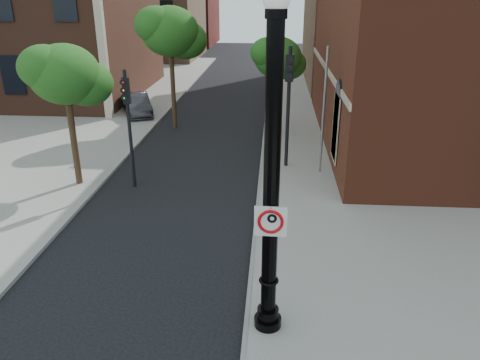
# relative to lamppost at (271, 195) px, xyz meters

# --- Properties ---
(ground) EXTENTS (120.00, 120.00, 0.00)m
(ground) POSITION_rel_lamppost_xyz_m (-2.53, 0.51, -3.28)
(ground) COLOR black
(ground) RESTS_ON ground
(sidewalk_right) EXTENTS (8.00, 60.00, 0.12)m
(sidewalk_right) POSITION_rel_lamppost_xyz_m (3.47, 10.51, -3.22)
(sidewalk_right) COLOR gray
(sidewalk_right) RESTS_ON ground
(sidewalk_left) EXTENTS (10.00, 50.00, 0.12)m
(sidewalk_left) POSITION_rel_lamppost_xyz_m (-11.53, 18.51, -3.22)
(sidewalk_left) COLOR gray
(sidewalk_left) RESTS_ON ground
(curb_edge) EXTENTS (0.10, 60.00, 0.14)m
(curb_edge) POSITION_rel_lamppost_xyz_m (-0.48, 10.51, -3.21)
(curb_edge) COLOR gray
(curb_edge) RESTS_ON ground
(bg_building_tan_a) EXTENTS (12.00, 12.00, 12.00)m
(bg_building_tan_a) POSITION_rel_lamppost_xyz_m (-14.53, 44.51, 2.72)
(bg_building_tan_a) COLOR #8E6B4D
(bg_building_tan_a) RESTS_ON ground
(bg_building_red) EXTENTS (12.00, 12.00, 10.00)m
(bg_building_red) POSITION_rel_lamppost_xyz_m (-14.53, 58.51, 1.72)
(bg_building_red) COLOR maroon
(bg_building_red) RESTS_ON ground
(lamppost) EXTENTS (0.60, 0.60, 7.10)m
(lamppost) POSITION_rel_lamppost_xyz_m (0.00, 0.00, 0.00)
(lamppost) COLOR black
(lamppost) RESTS_ON ground
(no_parking_sign) EXTENTS (0.65, 0.07, 0.65)m
(no_parking_sign) POSITION_rel_lamppost_xyz_m (0.01, -0.18, -0.49)
(no_parking_sign) COLOR white
(no_parking_sign) RESTS_ON ground
(parked_car) EXTENTS (2.85, 4.19, 1.31)m
(parked_car) POSITION_rel_lamppost_xyz_m (-8.19, 18.58, -2.62)
(parked_car) COLOR #2D2C31
(parked_car) RESTS_ON ground
(traffic_signal_left) EXTENTS (0.35, 0.39, 4.43)m
(traffic_signal_left) POSITION_rel_lamppost_xyz_m (-5.26, 7.79, -0.29)
(traffic_signal_left) COLOR black
(traffic_signal_left) RESTS_ON ground
(traffic_signal_right) EXTENTS (0.34, 0.42, 5.01)m
(traffic_signal_right) POSITION_rel_lamppost_xyz_m (0.56, 10.23, 0.10)
(traffic_signal_right) COLOR black
(traffic_signal_right) RESTS_ON ground
(utility_pole) EXTENTS (0.10, 0.10, 5.08)m
(utility_pole) POSITION_rel_lamppost_xyz_m (1.93, 9.64, -0.74)
(utility_pole) COLOR #999999
(utility_pole) RESTS_ON ground
(street_tree_a) EXTENTS (2.95, 2.66, 5.31)m
(street_tree_a) POSITION_rel_lamppost_xyz_m (-7.35, 7.74, 0.91)
(street_tree_a) COLOR #312113
(street_tree_a) RESTS_ON ground
(street_tree_b) EXTENTS (3.50, 3.17, 6.31)m
(street_tree_b) POSITION_rel_lamppost_xyz_m (-5.35, 16.13, 1.71)
(street_tree_b) COLOR #312113
(street_tree_b) RESTS_ON ground
(street_tree_c) EXTENTS (2.75, 2.48, 4.95)m
(street_tree_c) POSITION_rel_lamppost_xyz_m (0.14, 14.93, 0.63)
(street_tree_c) COLOR #312113
(street_tree_c) RESTS_ON ground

